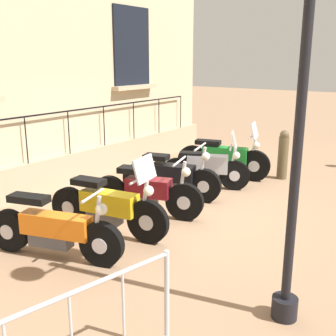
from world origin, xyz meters
TOP-DOWN VIEW (x-y plane):
  - ground_plane at (0.00, 0.00)m, footprint 60.00×60.00m
  - building_facade at (-2.84, 0.00)m, footprint 0.82×10.29m
  - motorcycle_orange at (0.03, -2.50)m, footprint 2.06×0.86m
  - motorcycle_yellow at (0.09, -1.47)m, footprint 2.13×0.69m
  - motorcycle_maroon at (0.07, -0.47)m, footprint 2.04×0.89m
  - motorcycle_black at (-0.14, 0.57)m, footprint 2.03×0.87m
  - motorcycle_silver at (0.11, 1.54)m, footprint 1.77×0.97m
  - motorcycle_green at (0.02, 2.47)m, footprint 2.16×0.81m
  - lamppost at (3.17, -1.98)m, footprint 0.37×1.07m
  - bollard at (1.17, 3.23)m, footprint 0.24×0.24m

SIDE VIEW (x-z plane):
  - ground_plane at x=0.00m, z-range 0.00..0.00m
  - motorcycle_orange at x=0.03m, z-range -0.10..0.92m
  - motorcycle_black at x=-0.14m, z-range -0.13..0.99m
  - motorcycle_maroon at x=0.07m, z-range -0.11..0.96m
  - motorcycle_silver at x=0.11m, z-range -0.18..1.09m
  - motorcycle_yellow at x=0.09m, z-range -0.21..1.13m
  - motorcycle_green at x=0.02m, z-range -0.21..1.14m
  - bollard at x=1.17m, z-range 0.00..1.15m
  - lamppost at x=3.17m, z-range 0.86..4.65m
  - building_facade at x=-2.84m, z-range -0.11..7.27m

